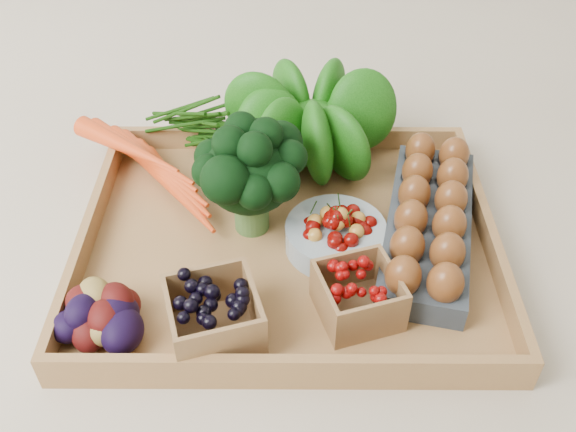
{
  "coord_description": "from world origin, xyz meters",
  "views": [
    {
      "loc": [
        0.0,
        -0.63,
        0.62
      ],
      "look_at": [
        0.0,
        0.0,
        0.06
      ],
      "focal_mm": 40.0,
      "sensor_mm": 36.0,
      "label": 1
    }
  ],
  "objects_px": {
    "broccoli": "(250,192)",
    "cherry_bowl": "(335,237)",
    "egg_carton": "(428,227)",
    "tray": "(288,245)"
  },
  "relations": [
    {
      "from": "egg_carton",
      "to": "cherry_bowl",
      "type": "bearing_deg",
      "value": -158.04
    },
    {
      "from": "cherry_bowl",
      "to": "egg_carton",
      "type": "height_order",
      "value": "same"
    },
    {
      "from": "tray",
      "to": "broccoli",
      "type": "relative_size",
      "value": 3.48
    },
    {
      "from": "cherry_bowl",
      "to": "egg_carton",
      "type": "bearing_deg",
      "value": 9.02
    },
    {
      "from": "cherry_bowl",
      "to": "egg_carton",
      "type": "xyz_separation_m",
      "value": [
        0.13,
        0.02,
        0.0
      ]
    },
    {
      "from": "tray",
      "to": "cherry_bowl",
      "type": "height_order",
      "value": "cherry_bowl"
    },
    {
      "from": "broccoli",
      "to": "cherry_bowl",
      "type": "distance_m",
      "value": 0.13
    },
    {
      "from": "tray",
      "to": "egg_carton",
      "type": "xyz_separation_m",
      "value": [
        0.19,
        0.01,
        0.03
      ]
    },
    {
      "from": "broccoli",
      "to": "cherry_bowl",
      "type": "height_order",
      "value": "broccoli"
    },
    {
      "from": "broccoli",
      "to": "cherry_bowl",
      "type": "bearing_deg",
      "value": -19.18
    }
  ]
}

